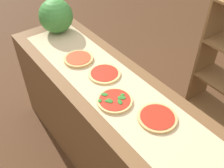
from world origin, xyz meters
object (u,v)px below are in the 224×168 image
at_px(pizza_spinach_2, 115,101).
at_px(pizza_plain_3, 157,118).
at_px(pizza_plain_1, 104,74).
at_px(watermelon, 56,16).
at_px(pizza_plain_0, 79,59).

distance_m(pizza_spinach_2, pizza_plain_3, 0.29).
height_order(pizza_plain_1, watermelon, watermelon).
distance_m(pizza_plain_0, pizza_spinach_2, 0.53).
xyz_separation_m(pizza_spinach_2, pizza_plain_3, (0.27, 0.12, -0.00)).
bearing_deg(pizza_spinach_2, pizza_plain_3, 23.67).
bearing_deg(pizza_plain_1, pizza_spinach_2, -22.59).
relative_size(pizza_plain_3, watermelon, 0.80).
bearing_deg(pizza_plain_1, pizza_plain_3, 0.67).
relative_size(pizza_plain_0, watermelon, 0.76).
relative_size(pizza_plain_1, watermelon, 0.78).
relative_size(pizza_plain_1, pizza_plain_3, 0.98).
bearing_deg(watermelon, pizza_spinach_2, -7.92).
height_order(pizza_plain_1, pizza_spinach_2, pizza_spinach_2).
relative_size(pizza_spinach_2, pizza_plain_3, 0.96).
relative_size(pizza_plain_1, pizza_spinach_2, 1.02).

